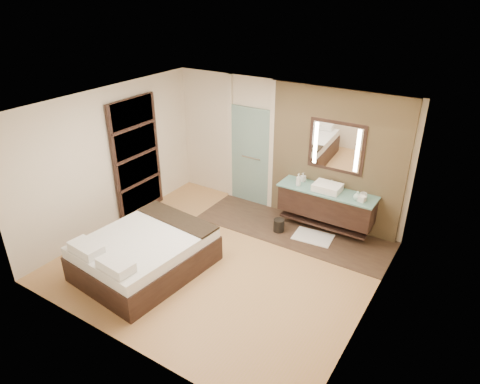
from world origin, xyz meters
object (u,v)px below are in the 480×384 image
Objects in this scene: vanity at (326,204)px; mirror_unit at (336,147)px; bed at (145,253)px; waste_bin at (279,226)px.

mirror_unit reaches higher than vanity.
mirror_unit is at bearing 90.00° from vanity.
vanity is 0.85× the size of bed.
waste_bin is (-0.72, -0.52, -0.45)m from vanity.
bed is 2.63m from waste_bin.
vanity is at bearing 59.16° from bed.
mirror_unit is 4.07× the size of waste_bin.
waste_bin is at bearing 65.15° from bed.
vanity is at bearing -90.00° from mirror_unit.
bed is at bearing -123.84° from mirror_unit.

